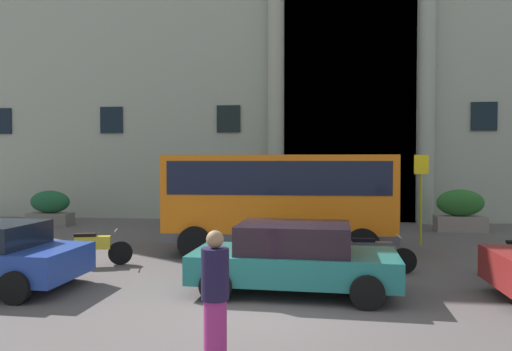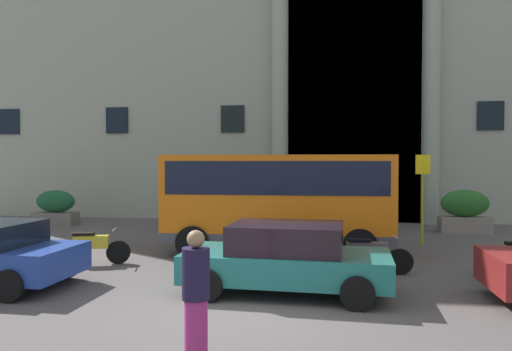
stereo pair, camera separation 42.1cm
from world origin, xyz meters
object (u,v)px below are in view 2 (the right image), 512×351
(hedge_planter_entrance_right, at_px, (465,212))
(pedestrian_child_trailing, at_px, (196,297))
(motorcycle_near_kerb, at_px, (365,254))
(orange_minibus, at_px, (278,195))
(hedge_planter_west, at_px, (187,208))
(hedge_planter_far_west, at_px, (56,208))
(parked_hatchback_near, at_px, (287,257))
(motorcycle_far_end, at_px, (89,247))
(bus_stop_sign, at_px, (423,190))
(hedge_planter_entrance_left, at_px, (340,212))

(hedge_planter_entrance_right, height_order, pedestrian_child_trailing, pedestrian_child_trailing)
(pedestrian_child_trailing, bearing_deg, motorcycle_near_kerb, -126.92)
(orange_minibus, relative_size, hedge_planter_west, 4.05)
(hedge_planter_far_west, relative_size, motorcycle_near_kerb, 0.83)
(orange_minibus, bearing_deg, hedge_planter_far_west, 152.49)
(orange_minibus, height_order, parked_hatchback_near, orange_minibus)
(orange_minibus, bearing_deg, pedestrian_child_trailing, -93.66)
(hedge_planter_entrance_right, height_order, motorcycle_near_kerb, hedge_planter_entrance_right)
(hedge_planter_west, relative_size, parked_hatchback_near, 0.38)
(hedge_planter_entrance_right, xyz_separation_m, motorcycle_far_end, (-11.03, -7.26, -0.30))
(orange_minibus, relative_size, parked_hatchback_near, 1.53)
(hedge_planter_far_west, bearing_deg, orange_minibus, -26.10)
(motorcycle_far_end, bearing_deg, parked_hatchback_near, -36.55)
(bus_stop_sign, height_order, hedge_planter_entrance_right, bus_stop_sign)
(orange_minibus, xyz_separation_m, hedge_planter_entrance_right, (6.43, 4.96, -0.91))
(bus_stop_sign, bearing_deg, hedge_planter_entrance_right, 56.24)
(parked_hatchback_near, height_order, motorcycle_far_end, parked_hatchback_near)
(pedestrian_child_trailing, bearing_deg, parked_hatchback_near, -115.54)
(hedge_planter_west, relative_size, hedge_planter_entrance_right, 0.87)
(parked_hatchback_near, relative_size, motorcycle_far_end, 2.19)
(hedge_planter_entrance_left, bearing_deg, pedestrian_child_trailing, -99.69)
(hedge_planter_entrance_left, bearing_deg, motorcycle_far_end, -131.71)
(motorcycle_near_kerb, bearing_deg, hedge_planter_entrance_right, 57.37)
(motorcycle_far_end, height_order, pedestrian_child_trailing, pedestrian_child_trailing)
(hedge_planter_entrance_right, xyz_separation_m, hedge_planter_far_west, (-16.12, -0.22, -0.07))
(pedestrian_child_trailing, bearing_deg, motorcycle_far_end, -63.94)
(hedge_planter_west, relative_size, motorcycle_near_kerb, 0.75)
(hedge_planter_entrance_left, bearing_deg, hedge_planter_far_west, -178.91)
(bus_stop_sign, xyz_separation_m, motorcycle_far_end, (-8.92, -4.10, -1.29))
(orange_minibus, distance_m, motorcycle_near_kerb, 3.46)
(hedge_planter_entrance_left, bearing_deg, hedge_planter_west, -178.89)
(hedge_planter_entrance_right, distance_m, motorcycle_far_end, 13.21)
(orange_minibus, distance_m, hedge_planter_far_west, 10.83)
(orange_minibus, xyz_separation_m, motorcycle_near_kerb, (2.27, -2.32, -1.21))
(hedge_planter_west, bearing_deg, bus_stop_sign, -19.88)
(hedge_planter_entrance_right, height_order, hedge_planter_far_west, hedge_planter_entrance_right)
(hedge_planter_west, xyz_separation_m, motorcycle_far_end, (-0.49, -7.15, -0.30))
(hedge_planter_entrance_right, distance_m, hedge_planter_far_west, 16.12)
(bus_stop_sign, distance_m, parked_hatchback_near, 7.16)
(orange_minibus, bearing_deg, hedge_planter_entrance_left, 67.92)
(hedge_planter_west, xyz_separation_m, hedge_planter_entrance_left, (5.98, 0.12, -0.06))
(hedge_planter_west, distance_m, hedge_planter_entrance_left, 5.98)
(orange_minibus, relative_size, bus_stop_sign, 2.25)
(orange_minibus, xyz_separation_m, parked_hatchback_near, (0.57, -4.21, -0.96))
(bus_stop_sign, distance_m, hedge_planter_west, 9.02)
(hedge_planter_entrance_right, distance_m, motorcycle_near_kerb, 8.40)
(motorcycle_far_end, relative_size, motorcycle_near_kerb, 0.90)
(bus_stop_sign, bearing_deg, hedge_planter_west, 160.12)
(bus_stop_sign, distance_m, hedge_planter_far_west, 14.35)
(motorcycle_far_end, relative_size, pedestrian_child_trailing, 1.08)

